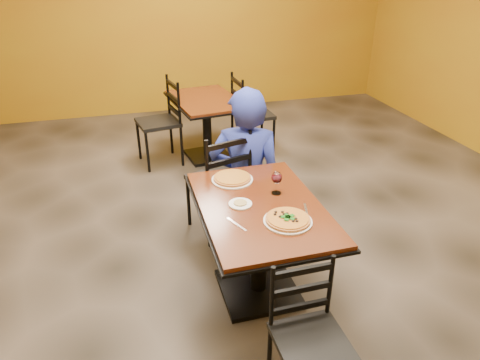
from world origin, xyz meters
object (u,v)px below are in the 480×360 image
object	(u,v)px
table_second	(207,115)
chair_main_near	(312,343)
plate_far	(232,180)
side_plate	(240,204)
chair_second_left	(158,123)
diner	(246,162)
chair_main_far	(218,181)
pizza_main	(288,219)
table_main	(260,229)
chair_second_right	(253,115)
pizza_far	(232,178)
plate_main	(288,221)
wine_glass	(277,182)

from	to	relation	value
table_second	chair_main_near	xyz separation A→B (m)	(-0.14, -3.42, -0.13)
table_second	plate_far	world-z (taller)	plate_far
plate_far	side_plate	size ratio (longest dim) A/B	1.94
chair_second_left	diner	size ratio (longest dim) A/B	0.76
chair_second_left	side_plate	world-z (taller)	chair_second_left
chair_main_far	pizza_main	size ratio (longest dim) A/B	3.48
table_main	chair_second_right	distance (m)	2.61
pizza_far	table_second	bearing A→B (deg)	83.76
table_main	chair_main_near	size ratio (longest dim) A/B	1.48
pizza_main	diner	bearing A→B (deg)	87.24
plate_main	diner	bearing A→B (deg)	87.24
chair_main_near	diner	distance (m)	1.81
table_main	diner	bearing A→B (deg)	79.97
table_second	pizza_far	size ratio (longest dim) A/B	4.27
table_main	plate_main	xyz separation A→B (m)	(0.10, -0.25, 0.20)
table_second	wine_glass	bearing A→B (deg)	-89.58
chair_second_left	chair_main_far	bearing A→B (deg)	2.15
wine_glass	pizza_far	bearing A→B (deg)	131.69
table_main	plate_main	distance (m)	0.33
table_second	diner	xyz separation A→B (m)	(0.02, -1.63, 0.11)
chair_main_near	wine_glass	size ratio (longest dim) A/B	4.62
table_second	chair_second_left	bearing A→B (deg)	180.00
plate_main	pizza_main	size ratio (longest dim) A/B	1.09
table_second	wine_glass	distance (m)	2.41
chair_second_left	chair_second_right	size ratio (longest dim) A/B	1.01
chair_main_far	pizza_far	world-z (taller)	chair_main_far
plate_main	wine_glass	bearing A→B (deg)	81.49
chair_second_right	plate_main	xyz separation A→B (m)	(-0.62, -2.76, 0.26)
chair_second_left	side_plate	bearing A→B (deg)	-2.89
table_main	wine_glass	distance (m)	0.35
table_second	plate_main	size ratio (longest dim) A/B	3.86
chair_main_far	pizza_far	bearing A→B (deg)	74.12
chair_second_left	pizza_main	bearing A→B (deg)	1.06
pizza_far	plate_far	bearing A→B (deg)	0.00
chair_main_far	plate_far	world-z (taller)	chair_main_far
table_second	pizza_main	world-z (taller)	pizza_main
diner	pizza_far	bearing A→B (deg)	82.12
plate_far	chair_second_right	bearing A→B (deg)	68.96
table_second	diner	distance (m)	1.64
chair_second_left	pizza_far	size ratio (longest dim) A/B	3.59
wine_glass	diner	bearing A→B (deg)	90.08
chair_main_far	plate_main	xyz separation A→B (m)	(0.19, -1.15, 0.26)
chair_main_far	chair_second_left	size ratio (longest dim) A/B	0.98
chair_second_right	chair_main_far	bearing A→B (deg)	150.20
chair_second_right	pizza_main	world-z (taller)	chair_second_right
chair_second_left	wine_glass	size ratio (longest dim) A/B	5.59
chair_main_far	chair_second_right	distance (m)	1.80
pizza_main	side_plate	world-z (taller)	pizza_main
chair_main_near	wine_glass	distance (m)	1.13
pizza_main	side_plate	xyz separation A→B (m)	(-0.23, 0.29, -0.02)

